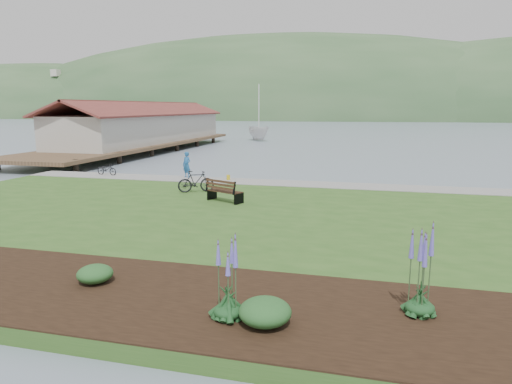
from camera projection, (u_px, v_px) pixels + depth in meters
ground at (260, 217)px, 20.15m from camera, size 600.00×600.00×0.00m
lawn at (248, 224)px, 18.21m from camera, size 34.00×20.00×0.40m
shoreline_path at (288, 183)px, 26.64m from camera, size 34.00×2.20×0.03m
garden_bed at (285, 309)px, 10.01m from camera, size 24.00×4.40×0.04m
far_hillside at (415, 120)px, 177.09m from camera, size 580.00×80.00×38.00m
pier_pavilion at (145, 127)px, 50.77m from camera, size 8.00×36.00×5.40m
park_bench at (223, 190)px, 21.35m from camera, size 1.93×1.41×1.11m
person at (187, 163)px, 28.66m from camera, size 0.83×0.70×1.93m
bicycle_a at (107, 169)px, 29.83m from camera, size 0.76×1.59×0.80m
bicycle_b at (196, 181)px, 23.80m from camera, size 1.39×1.93×1.14m
sailboat at (259, 141)px, 65.97m from camera, size 13.52×13.57×25.54m
pannier at (228, 178)px, 27.82m from camera, size 0.29×0.35×0.32m
echium_0 at (228, 283)px, 9.41m from camera, size 0.62×0.62×1.94m
echium_1 at (422, 271)px, 9.55m from camera, size 0.62×0.62×2.25m
shrub_0 at (95, 274)px, 11.47m from camera, size 0.89×0.89×0.45m
shrub_1 at (265, 312)px, 9.23m from camera, size 1.08×1.08×0.54m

